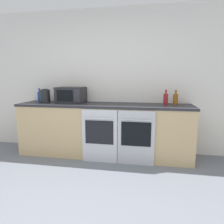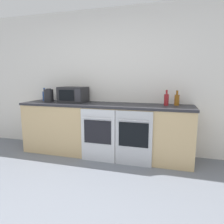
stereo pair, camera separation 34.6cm
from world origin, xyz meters
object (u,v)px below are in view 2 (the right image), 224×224
(oven_right, at_px, (133,138))
(microwave, at_px, (73,95))
(bottle_blue, at_px, (45,96))
(kettle, at_px, (49,95))
(bottle_red, at_px, (166,99))
(bottle_amber, at_px, (177,100))
(oven_left, at_px, (98,135))

(oven_right, xyz_separation_m, microwave, (-1.21, 0.41, 0.62))
(bottle_blue, height_order, kettle, bottle_blue)
(bottle_red, bearing_deg, microwave, 179.94)
(microwave, relative_size, kettle, 1.98)
(bottle_red, xyz_separation_m, kettle, (-2.14, -0.09, 0.02))
(bottle_amber, bearing_deg, oven_left, -159.49)
(bottle_red, height_order, bottle_blue, same)
(bottle_amber, bearing_deg, bottle_blue, 179.49)
(oven_left, distance_m, bottle_blue, 1.49)
(microwave, xyz_separation_m, bottle_amber, (1.84, 0.04, -0.05))
(bottle_blue, distance_m, kettle, 0.26)
(microwave, distance_m, bottle_amber, 1.84)
(bottle_blue, relative_size, kettle, 1.01)
(microwave, height_order, bottle_blue, microwave)
(bottle_blue, bearing_deg, kettle, -38.49)
(bottle_red, xyz_separation_m, bottle_blue, (-2.34, 0.07, -0.00))
(kettle, bearing_deg, oven_right, -10.61)
(oven_left, height_order, bottle_red, bottle_red)
(oven_left, height_order, microwave, microwave)
(bottle_amber, height_order, kettle, kettle)
(oven_left, distance_m, bottle_red, 1.27)
(bottle_amber, xyz_separation_m, kettle, (-2.30, -0.14, 0.02))
(bottle_red, bearing_deg, oven_left, -158.73)
(oven_left, xyz_separation_m, microwave, (-0.63, 0.41, 0.62))
(kettle, bearing_deg, microwave, 11.75)
(oven_left, relative_size, kettle, 3.51)
(microwave, bearing_deg, bottle_blue, 174.33)
(oven_right, relative_size, microwave, 1.77)
(oven_right, bearing_deg, microwave, 161.35)
(oven_left, relative_size, oven_right, 1.00)
(oven_right, bearing_deg, bottle_red, 41.57)
(microwave, bearing_deg, oven_right, -18.65)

